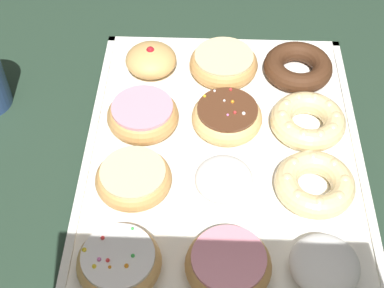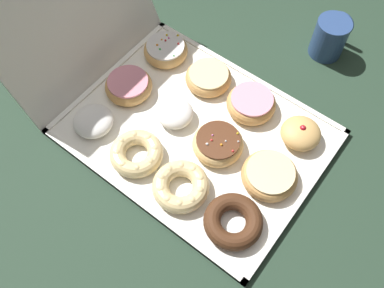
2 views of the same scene
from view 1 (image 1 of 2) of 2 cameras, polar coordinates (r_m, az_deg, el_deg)
ground_plane at (r=0.86m, az=3.18°, el=-1.62°), size 3.00×3.00×0.00m
donut_box at (r=0.85m, az=3.20°, el=-1.39°), size 0.42×0.55×0.01m
chocolate_cake_ring_donut_0 at (r=0.98m, az=10.79°, el=7.75°), size 0.12×0.12×0.03m
glazed_ring_donut_1 at (r=0.97m, az=3.36°, el=8.25°), size 0.12×0.12×0.04m
jelly_filled_donut_2 at (r=0.97m, az=-4.22°, el=8.59°), size 0.09×0.09×0.05m
cruller_donut_3 at (r=0.89m, az=11.78°, el=2.37°), size 0.12×0.12×0.04m
sprinkle_donut_4 at (r=0.88m, az=3.60°, el=2.81°), size 0.11×0.11×0.04m
pink_frosted_donut_5 at (r=0.88m, az=-5.05°, el=2.97°), size 0.11×0.11×0.04m
cruller_donut_6 at (r=0.81m, az=12.44°, el=-3.98°), size 0.12×0.12×0.04m
powdered_filled_donut_7 at (r=0.80m, az=3.55°, el=-3.60°), size 0.08×0.08×0.04m
glazed_ring_donut_8 at (r=0.80m, az=-6.01°, el=-3.50°), size 0.11×0.11×0.04m
powdered_filled_donut_9 at (r=0.74m, az=13.40°, el=-11.93°), size 0.09×0.09×0.04m
pink_frosted_donut_10 at (r=0.72m, az=3.73°, el=-12.18°), size 0.11×0.11×0.04m
sprinkle_donut_11 at (r=0.73m, az=-7.48°, el=-11.87°), size 0.11×0.11×0.04m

